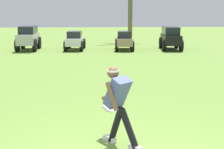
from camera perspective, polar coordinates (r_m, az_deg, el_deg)
name	(u,v)px	position (r m, az deg, el deg)	size (l,w,h in m)	color
frisbee_thrower	(118,102)	(6.02, 1.02, -4.58)	(0.68, 1.01, 1.41)	black
frisbee_in_flight	(108,109)	(6.53, -0.63, -5.72)	(0.30, 0.31, 0.11)	white
parked_car_slot_a	(28,37)	(20.72, -13.75, 6.01)	(1.19, 2.36, 1.40)	#B7BABF
parked_car_slot_b	(75,40)	(20.35, -6.19, 5.68)	(1.22, 2.26, 1.10)	silver
parked_car_slot_c	(124,40)	(20.24, 2.06, 5.70)	(1.23, 2.26, 1.10)	#998466
parked_car_slot_d	(171,37)	(20.74, 9.74, 6.12)	(1.33, 2.47, 1.34)	black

